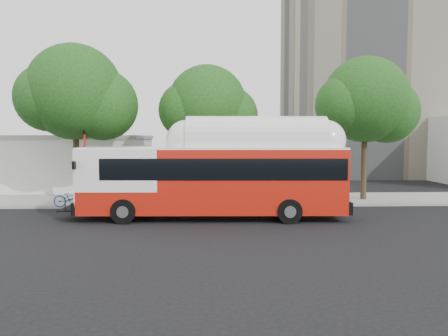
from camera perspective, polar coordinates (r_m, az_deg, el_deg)
name	(u,v)px	position (r m, az deg, el deg)	size (l,w,h in m)	color
ground	(228,219)	(21.96, 0.52, -6.74)	(120.00, 120.00, 0.00)	black
sidewalk	(223,199)	(28.35, -0.19, -4.13)	(60.00, 5.00, 0.15)	gray
curb_strip	(224,206)	(25.78, 0.05, -4.95)	(60.00, 0.30, 0.15)	gray
red_curb_segment	(173,206)	(25.82, -6.64, -4.96)	(10.00, 0.32, 0.16)	#9D1F11
street_tree_left	(83,96)	(28.19, -17.92, 8.93)	(6.67, 5.80, 9.74)	#2D2116
street_tree_mid	(213,109)	(27.66, -1.39, 7.77)	(5.75, 5.00, 8.62)	#2D2116
street_tree_right	(372,103)	(29.45, 18.73, 8.02)	(6.21, 5.40, 9.18)	#2D2116
apartment_tower	(374,17)	(54.80, 18.97, 18.11)	(18.00, 18.00, 37.00)	tan
low_commercial_bldg	(45,162)	(37.84, -22.40, 0.78)	(16.20, 10.20, 4.25)	silver
transit_bus	(215,181)	(21.92, -1.22, -1.65)	(14.09, 3.39, 4.14)	#B8190C
signal_pole	(85,168)	(26.71, -17.67, 0.02)	(0.13, 0.43, 4.53)	red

